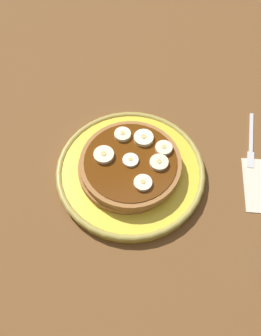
{
  "coord_description": "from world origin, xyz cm",
  "views": [
    {
      "loc": [
        -32.13,
        8.46,
        56.73
      ],
      "look_at": [
        0.0,
        0.0,
        2.21
      ],
      "focal_mm": 38.75,
      "sensor_mm": 36.0,
      "label": 1
    }
  ],
  "objects_px": {
    "banana_slice_4": "(143,183)",
    "banana_slice_0": "(131,162)",
    "plate": "(130,171)",
    "banana_slice_6": "(104,155)",
    "banana_slice_5": "(144,138)",
    "banana_slice_3": "(121,135)",
    "banana_slice_1": "(164,148)",
    "banana_slice_2": "(159,163)",
    "pancake_stack": "(128,166)",
    "fork": "(251,143)"
  },
  "relations": [
    {
      "from": "plate",
      "to": "banana_slice_5",
      "type": "distance_m",
      "value": 0.06
    },
    {
      "from": "pancake_stack",
      "to": "banana_slice_0",
      "type": "relative_size",
      "value": 6.58
    },
    {
      "from": "banana_slice_4",
      "to": "banana_slice_6",
      "type": "xyz_separation_m",
      "value": [
        0.07,
        0.05,
        0.0
      ]
    },
    {
      "from": "pancake_stack",
      "to": "fork",
      "type": "distance_m",
      "value": 0.25
    },
    {
      "from": "plate",
      "to": "pancake_stack",
      "type": "xyz_separation_m",
      "value": [
        -0.0,
        0.0,
        0.02
      ]
    },
    {
      "from": "banana_slice_3",
      "to": "banana_slice_0",
      "type": "bearing_deg",
      "value": -178.06
    },
    {
      "from": "plate",
      "to": "banana_slice_4",
      "type": "bearing_deg",
      "value": -170.33
    },
    {
      "from": "pancake_stack",
      "to": "banana_slice_1",
      "type": "distance_m",
      "value": 0.07
    },
    {
      "from": "banana_slice_6",
      "to": "fork",
      "type": "distance_m",
      "value": 0.29
    },
    {
      "from": "banana_slice_0",
      "to": "fork",
      "type": "height_order",
      "value": "banana_slice_0"
    },
    {
      "from": "pancake_stack",
      "to": "banana_slice_4",
      "type": "xyz_separation_m",
      "value": [
        -0.05,
        -0.01,
        0.02
      ]
    },
    {
      "from": "banana_slice_0",
      "to": "banana_slice_6",
      "type": "height_order",
      "value": "banana_slice_6"
    },
    {
      "from": "pancake_stack",
      "to": "banana_slice_2",
      "type": "height_order",
      "value": "banana_slice_2"
    },
    {
      "from": "banana_slice_4",
      "to": "pancake_stack",
      "type": "bearing_deg",
      "value": 14.27
    },
    {
      "from": "banana_slice_3",
      "to": "fork",
      "type": "distance_m",
      "value": 0.25
    },
    {
      "from": "banana_slice_2",
      "to": "pancake_stack",
      "type": "bearing_deg",
      "value": 70.49
    },
    {
      "from": "pancake_stack",
      "to": "banana_slice_2",
      "type": "xyz_separation_m",
      "value": [
        -0.02,
        -0.05,
        0.02
      ]
    },
    {
      "from": "plate",
      "to": "pancake_stack",
      "type": "relative_size",
      "value": 1.47
    },
    {
      "from": "banana_slice_3",
      "to": "banana_slice_6",
      "type": "bearing_deg",
      "value": 130.71
    },
    {
      "from": "banana_slice_3",
      "to": "banana_slice_4",
      "type": "relative_size",
      "value": 0.97
    },
    {
      "from": "banana_slice_0",
      "to": "banana_slice_3",
      "type": "relative_size",
      "value": 0.92
    },
    {
      "from": "banana_slice_4",
      "to": "banana_slice_5",
      "type": "distance_m",
      "value": 0.09
    },
    {
      "from": "banana_slice_0",
      "to": "banana_slice_4",
      "type": "distance_m",
      "value": 0.04
    },
    {
      "from": "banana_slice_0",
      "to": "banana_slice_5",
      "type": "height_order",
      "value": "banana_slice_5"
    },
    {
      "from": "plate",
      "to": "banana_slice_6",
      "type": "relative_size",
      "value": 7.57
    },
    {
      "from": "banana_slice_0",
      "to": "banana_slice_5",
      "type": "xyz_separation_m",
      "value": [
        0.04,
        -0.03,
        0.0
      ]
    },
    {
      "from": "banana_slice_0",
      "to": "banana_slice_6",
      "type": "relative_size",
      "value": 0.78
    },
    {
      "from": "plate",
      "to": "banana_slice_0",
      "type": "height_order",
      "value": "banana_slice_0"
    },
    {
      "from": "banana_slice_3",
      "to": "banana_slice_6",
      "type": "xyz_separation_m",
      "value": [
        -0.03,
        0.04,
        0.0
      ]
    },
    {
      "from": "plate",
      "to": "banana_slice_0",
      "type": "bearing_deg",
      "value": 179.05
    },
    {
      "from": "pancake_stack",
      "to": "banana_slice_5",
      "type": "relative_size",
      "value": 5.2
    },
    {
      "from": "banana_slice_1",
      "to": "banana_slice_2",
      "type": "xyz_separation_m",
      "value": [
        -0.03,
        0.02,
        -0.0
      ]
    },
    {
      "from": "banana_slice_3",
      "to": "fork",
      "type": "xyz_separation_m",
      "value": [
        -0.05,
        -0.24,
        -0.05
      ]
    },
    {
      "from": "banana_slice_5",
      "to": "banana_slice_6",
      "type": "xyz_separation_m",
      "value": [
        -0.02,
        0.08,
        -0.0
      ]
    },
    {
      "from": "banana_slice_5",
      "to": "banana_slice_3",
      "type": "bearing_deg",
      "value": 64.61
    },
    {
      "from": "pancake_stack",
      "to": "banana_slice_4",
      "type": "height_order",
      "value": "banana_slice_4"
    },
    {
      "from": "banana_slice_3",
      "to": "banana_slice_4",
      "type": "distance_m",
      "value": 0.1
    },
    {
      "from": "banana_slice_2",
      "to": "banana_slice_3",
      "type": "relative_size",
      "value": 1.08
    },
    {
      "from": "banana_slice_0",
      "to": "plate",
      "type": "bearing_deg",
      "value": -0.95
    },
    {
      "from": "banana_slice_2",
      "to": "banana_slice_6",
      "type": "distance_m",
      "value": 0.1
    },
    {
      "from": "banana_slice_5",
      "to": "banana_slice_2",
      "type": "bearing_deg",
      "value": -168.55
    },
    {
      "from": "banana_slice_1",
      "to": "banana_slice_6",
      "type": "bearing_deg",
      "value": 83.14
    },
    {
      "from": "plate",
      "to": "banana_slice_0",
      "type": "relative_size",
      "value": 9.7
    },
    {
      "from": "pancake_stack",
      "to": "banana_slice_0",
      "type": "distance_m",
      "value": 0.02
    },
    {
      "from": "plate",
      "to": "banana_slice_0",
      "type": "xyz_separation_m",
      "value": [
        -0.0,
        0.0,
        0.04
      ]
    },
    {
      "from": "pancake_stack",
      "to": "banana_slice_6",
      "type": "xyz_separation_m",
      "value": [
        0.02,
        0.04,
        0.02
      ]
    },
    {
      "from": "banana_slice_2",
      "to": "fork",
      "type": "bearing_deg",
      "value": -82.53
    },
    {
      "from": "banana_slice_2",
      "to": "banana_slice_3",
      "type": "distance_m",
      "value": 0.09
    },
    {
      "from": "pancake_stack",
      "to": "banana_slice_1",
      "type": "relative_size",
      "value": 6.06
    },
    {
      "from": "banana_slice_4",
      "to": "banana_slice_0",
      "type": "bearing_deg",
      "value": 10.74
    }
  ]
}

